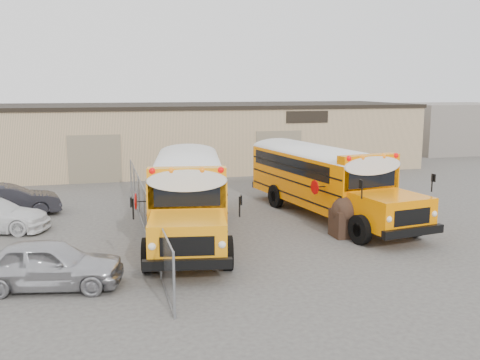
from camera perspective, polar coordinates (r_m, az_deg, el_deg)
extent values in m
plane|color=#474341|center=(21.26, 7.03, -6.27)|extent=(120.00, 120.00, 0.00)
cube|color=tan|center=(39.84, -3.66, 4.62)|extent=(30.00, 10.00, 4.50)
cube|color=black|center=(39.70, -3.70, 7.93)|extent=(30.20, 10.20, 0.25)
cube|color=black|center=(36.62, 7.19, 6.69)|extent=(3.00, 0.08, 0.80)
cube|color=#7C6F58|center=(34.19, -15.24, 2.16)|extent=(3.20, 0.08, 3.00)
cube|color=#7C6F58|center=(36.13, 4.16, 2.88)|extent=(3.20, 0.08, 3.00)
cylinder|color=gray|center=(13.95, -7.04, -11.13)|extent=(0.07, 0.07, 1.80)
cylinder|color=gray|center=(16.77, -8.46, -7.52)|extent=(0.07, 0.07, 1.80)
cylinder|color=gray|center=(19.64, -9.46, -4.96)|extent=(0.07, 0.07, 1.80)
cylinder|color=gray|center=(22.55, -10.19, -3.05)|extent=(0.07, 0.07, 1.80)
cylinder|color=gray|center=(25.47, -10.75, -1.58)|extent=(0.07, 0.07, 1.80)
cylinder|color=gray|center=(28.42, -11.20, -0.41)|extent=(0.07, 0.07, 1.80)
cylinder|color=gray|center=(31.37, -11.56, 0.53)|extent=(0.07, 0.07, 1.80)
cylinder|color=gray|center=(22.37, -10.26, -0.85)|extent=(0.05, 18.00, 0.05)
cylinder|color=gray|center=(22.75, -10.12, -5.14)|extent=(0.05, 18.00, 0.05)
cube|color=gray|center=(22.55, -10.19, -3.05)|extent=(0.02, 18.00, 1.70)
cube|color=gray|center=(53.48, 21.64, 5.24)|extent=(10.00, 8.00, 4.40)
cube|color=orange|center=(28.76, -5.51, 1.44)|extent=(4.08, 8.64, 2.24)
cube|color=orange|center=(23.57, -5.54, -1.64)|extent=(2.77, 2.77, 1.26)
cube|color=black|center=(24.58, -5.57, 1.48)|extent=(2.22, 0.44, 0.82)
cube|color=silver|center=(28.60, -5.55, 3.98)|extent=(4.09, 8.72, 0.44)
cube|color=orange|center=(24.74, -5.59, 3.14)|extent=(2.73, 0.98, 0.39)
sphere|color=#E50705|center=(24.51, -8.29, 3.33)|extent=(0.22, 0.22, 0.22)
sphere|color=#E50705|center=(24.50, -2.92, 3.42)|extent=(0.22, 0.22, 0.22)
sphere|color=orange|center=(24.49, -6.81, 3.36)|extent=(0.22, 0.22, 0.22)
sphere|color=orange|center=(24.48, -4.39, 3.40)|extent=(0.22, 0.22, 0.22)
cube|color=black|center=(22.42, -5.53, -3.54)|extent=(2.68, 0.68, 0.31)
cube|color=black|center=(33.07, -5.46, 0.81)|extent=(2.67, 0.66, 0.31)
cube|color=black|center=(28.77, -5.51, 1.28)|extent=(4.09, 8.48, 0.07)
cube|color=black|center=(29.00, -5.53, 2.76)|extent=(3.89, 7.35, 0.68)
cylinder|color=black|center=(23.87, -8.64, -3.11)|extent=(0.49, 1.17, 1.14)
cylinder|color=black|center=(23.85, -2.39, -3.01)|extent=(0.49, 1.17, 1.14)
cylinder|color=black|center=(30.61, -7.90, -0.22)|extent=(0.49, 1.17, 1.14)
cylinder|color=black|center=(30.60, -3.03, -0.14)|extent=(0.49, 1.17, 1.14)
cylinder|color=#BF0505|center=(26.01, -9.63, 0.75)|extent=(0.13, 0.61, 0.61)
cube|color=#FF8200|center=(31.21, 1.83, 2.15)|extent=(3.98, 8.64, 2.24)
cube|color=#FF8200|center=(26.60, 6.80, -0.34)|extent=(2.75, 2.75, 1.26)
cube|color=black|center=(27.48, 5.55, 2.38)|extent=(2.23, 0.41, 0.82)
cube|color=silver|center=(31.06, 1.84, 4.50)|extent=(3.99, 8.73, 0.44)
cube|color=#FF8200|center=(27.62, 5.32, 3.86)|extent=(2.73, 0.95, 0.39)
sphere|color=#E50705|center=(26.85, 3.43, 4.00)|extent=(0.22, 0.22, 0.22)
sphere|color=#E50705|center=(27.97, 7.64, 4.16)|extent=(0.22, 0.22, 0.22)
sphere|color=orange|center=(27.14, 4.62, 4.04)|extent=(0.22, 0.22, 0.22)
sphere|color=orange|center=(27.64, 6.52, 4.12)|extent=(0.22, 0.22, 0.22)
cube|color=black|center=(25.61, 8.23, -1.90)|extent=(2.69, 0.65, 0.31)
cube|color=black|center=(35.17, -1.14, 1.40)|extent=(2.68, 0.63, 0.31)
cube|color=black|center=(31.22, 1.83, 2.00)|extent=(4.00, 8.48, 0.07)
cube|color=black|center=(31.43, 1.58, 3.36)|extent=(3.81, 7.35, 0.68)
cylinder|color=black|center=(26.20, 4.18, -1.85)|extent=(0.48, 1.17, 1.14)
cylinder|color=black|center=(27.49, 8.99, -1.39)|extent=(0.48, 1.17, 1.14)
cylinder|color=black|center=(32.36, -1.53, 0.42)|extent=(0.48, 1.17, 1.14)
cylinder|color=black|center=(33.42, 2.61, 0.72)|extent=(0.48, 1.17, 1.14)
cylinder|color=#BF0505|center=(27.86, 0.89, 1.50)|extent=(0.13, 0.61, 0.61)
cube|color=black|center=(21.77, 11.21, -4.52)|extent=(1.10, 0.99, 1.08)
sphere|color=black|center=(21.65, 11.26, -3.27)|extent=(1.19, 1.19, 1.19)
imported|color=#B7B7BC|center=(16.91, -19.78, -8.42)|extent=(4.61, 2.57, 1.48)
imported|color=black|center=(26.69, -23.51, -2.05)|extent=(4.76, 2.39, 1.50)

